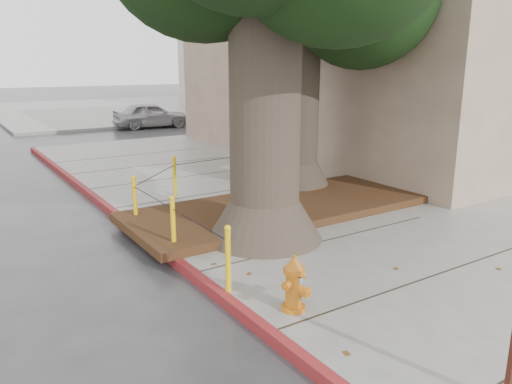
# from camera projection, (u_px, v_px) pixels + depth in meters

# --- Properties ---
(ground) EXTENTS (140.00, 140.00, 0.00)m
(ground) POSITION_uv_depth(u_px,v_px,m) (392.00, 300.00, 6.86)
(ground) COLOR #28282B
(ground) RESTS_ON ground
(sidewalk_main) EXTENTS (16.00, 26.00, 0.15)m
(sidewalk_main) POSITION_uv_depth(u_px,v_px,m) (485.00, 195.00, 12.04)
(sidewalk_main) COLOR slate
(sidewalk_main) RESTS_ON ground
(sidewalk_far) EXTENTS (16.00, 20.00, 0.15)m
(sidewalk_far) POSITION_uv_depth(u_px,v_px,m) (119.00, 109.00, 34.36)
(sidewalk_far) COLOR slate
(sidewalk_far) RESTS_ON ground
(curb_red) EXTENTS (0.14, 26.00, 0.16)m
(curb_red) POSITION_uv_depth(u_px,v_px,m) (182.00, 266.00, 7.82)
(curb_red) COLOR maroon
(curb_red) RESTS_ON ground
(planter_bed) EXTENTS (6.40, 2.60, 0.16)m
(planter_bed) POSITION_uv_depth(u_px,v_px,m) (280.00, 207.00, 10.45)
(planter_bed) COLOR black
(planter_bed) RESTS_ON sidewalk_main
(building_corner) EXTENTS (12.00, 13.00, 10.00)m
(building_corner) POSITION_uv_depth(u_px,v_px,m) (413.00, 10.00, 17.79)
(building_corner) COLOR tan
(building_corner) RESTS_ON ground
(building_side_white) EXTENTS (10.00, 10.00, 9.00)m
(building_side_white) POSITION_uv_depth(u_px,v_px,m) (272.00, 44.00, 35.28)
(building_side_white) COLOR silver
(building_side_white) RESTS_ON ground
(building_side_grey) EXTENTS (12.00, 14.00, 12.00)m
(building_side_grey) POSITION_uv_depth(u_px,v_px,m) (289.00, 29.00, 42.94)
(building_side_grey) COLOR slate
(building_side_grey) RESTS_ON ground
(bollard_ring) EXTENTS (3.79, 5.39, 0.95)m
(bollard_ring) POSITION_uv_depth(u_px,v_px,m) (193.00, 194.00, 9.79)
(bollard_ring) COLOR yellow
(bollard_ring) RESTS_ON sidewalk_main
(fire_hydrant) EXTENTS (0.40, 0.40, 0.73)m
(fire_hydrant) POSITION_uv_depth(u_px,v_px,m) (294.00, 284.00, 6.18)
(fire_hydrant) COLOR orange
(fire_hydrant) RESTS_ON sidewalk_main
(car_silver) EXTENTS (3.87, 1.88, 1.27)m
(car_silver) POSITION_uv_depth(u_px,v_px,m) (151.00, 115.00, 25.06)
(car_silver) COLOR #ACACB1
(car_silver) RESTS_ON ground
(car_red) EXTENTS (3.73, 1.47, 1.21)m
(car_red) POSITION_uv_depth(u_px,v_px,m) (235.00, 115.00, 25.62)
(car_red) COLOR maroon
(car_red) RESTS_ON ground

